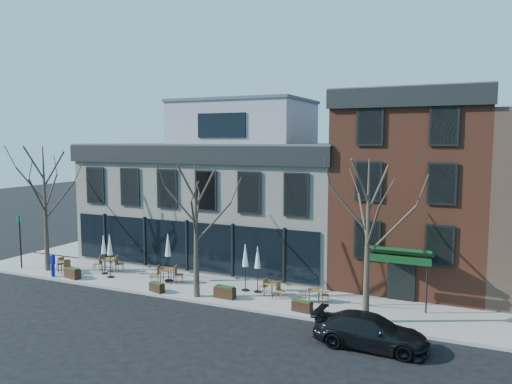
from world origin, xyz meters
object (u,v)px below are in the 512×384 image
at_px(parked_sedan, 370,331).
at_px(cafe_set_0, 64,265).
at_px(call_box, 53,264).
at_px(umbrella_0, 104,247).

height_order(parked_sedan, cafe_set_0, parked_sedan).
bearing_deg(call_box, umbrella_0, 36.39).
height_order(cafe_set_0, umbrella_0, umbrella_0).
distance_m(call_box, umbrella_0, 3.16).
distance_m(parked_sedan, cafe_set_0, 20.00).
xyz_separation_m(parked_sedan, call_box, (-19.70, 2.12, 0.24)).
bearing_deg(call_box, parked_sedan, -6.15).
bearing_deg(parked_sedan, umbrella_0, 78.41).
distance_m(parked_sedan, call_box, 19.82).
xyz_separation_m(call_box, cafe_set_0, (-0.06, 0.96, -0.29)).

